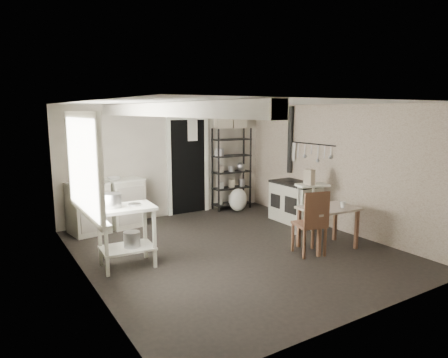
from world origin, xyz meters
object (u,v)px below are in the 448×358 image
prep_table (127,239)px  chair (309,223)px  base_cabinets (107,205)px  stove (295,200)px  shelf_rack (232,167)px  stockpot (112,203)px  flour_sack (238,200)px  work_table (328,225)px

prep_table → chair: chair is taller
base_cabinets → stove: base_cabinets is taller
prep_table → base_cabinets: 1.98m
stove → chair: 1.80m
base_cabinets → shelf_rack: shelf_rack is taller
prep_table → stockpot: (-0.17, 0.03, 0.54)m
stove → flour_sack: size_ratio=2.02×
base_cabinets → flour_sack: (2.83, -0.15, -0.22)m
base_cabinets → shelf_rack: bearing=-6.2°
base_cabinets → stove: 3.62m
base_cabinets → work_table: size_ratio=1.59×
chair → stockpot: bearing=172.8°
stockpot → flour_sack: size_ratio=0.53×
stove → flour_sack: bearing=109.6°
shelf_rack → flour_sack: (-0.01, -0.28, -0.71)m
base_cabinets → chair: bearing=-61.1°
prep_table → flour_sack: 3.59m
base_cabinets → work_table: 3.97m
prep_table → base_cabinets: base_cabinets is taller
base_cabinets → stove: bearing=-32.7°
shelf_rack → base_cabinets: bearing=-175.1°
chair → stove: bearing=68.1°
shelf_rack → stove: (0.47, -1.59, -0.51)m
stockpot → stove: size_ratio=0.26×
work_table → chair: bearing=-174.5°
shelf_rack → chair: 3.15m
prep_table → base_cabinets: (0.27, 1.96, 0.06)m
prep_table → chair: 2.72m
chair → shelf_rack: bearing=92.8°
stove → work_table: (-0.59, -1.43, -0.06)m
stockpot → shelf_rack: 3.87m
work_table → flour_sack: size_ratio=1.76×
stove → stockpot: bearing=-173.2°
shelf_rack → flour_sack: 0.76m
stockpot → stove: (3.75, 0.46, -0.50)m
work_table → flour_sack: (0.11, 2.74, -0.14)m
base_cabinets → chair: 3.72m
prep_table → flour_sack: size_ratio=1.75×
stockpot → flour_sack: (3.27, 1.78, -0.70)m
base_cabinets → flour_sack: 2.85m
stockpot → flour_sack: 3.79m
stockpot → stove: 3.81m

